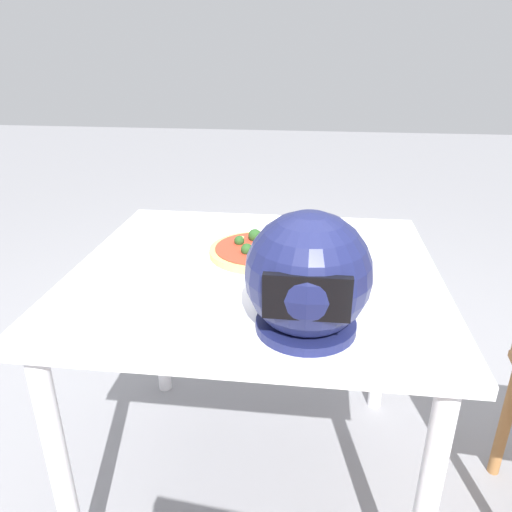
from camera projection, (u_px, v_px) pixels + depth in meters
ground_plane at (256, 472)px, 1.58m from camera, size 14.00×14.00×0.00m
dining_table at (255, 299)px, 1.32m from camera, size 0.95×0.88×0.74m
pizza_plate at (257, 256)px, 1.34m from camera, size 0.33×0.33×0.01m
pizza at (256, 250)px, 1.33m from camera, size 0.27×0.27×0.05m
motorcycle_helmet at (308, 276)px, 0.96m from camera, size 0.25×0.25×0.25m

